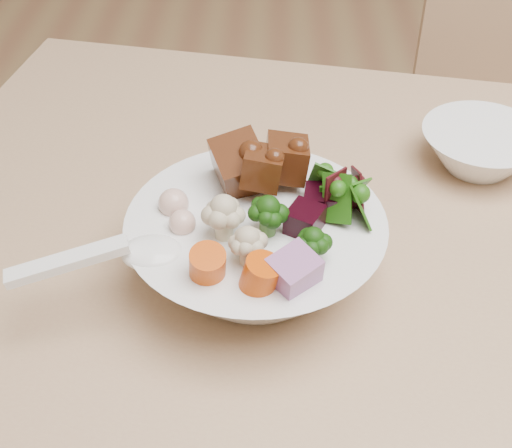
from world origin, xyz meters
name	(u,v)px	position (x,y,z in m)	size (l,w,h in m)	color
food_bowl	(258,244)	(-0.65, 0.17, 0.82)	(0.24, 0.24, 0.13)	white
soup_spoon	(131,255)	(-0.76, 0.12, 0.84)	(0.16, 0.07, 0.03)	white
side_bowl	(480,149)	(-0.40, 0.36, 0.80)	(0.14, 0.14, 0.05)	white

